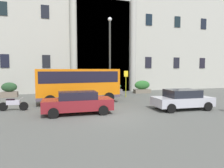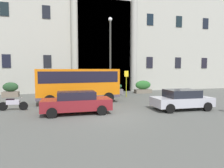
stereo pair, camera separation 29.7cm
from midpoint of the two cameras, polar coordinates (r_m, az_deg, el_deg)
ground_plane at (r=12.13m, az=-0.52°, el=-9.60°), size 80.00×64.00×0.12m
office_building_facade at (r=29.58m, az=-9.86°, el=15.50°), size 43.97×9.67×17.31m
orange_minibus at (r=16.98m, az=-10.35°, el=0.35°), size 7.03×3.01×2.89m
bus_stop_sign at (r=20.19m, az=3.66°, el=0.92°), size 0.44×0.08×2.72m
hedge_planter_entrance_left at (r=22.78m, az=-28.15°, el=-1.57°), size 1.56×0.81×1.53m
hedge_planter_far_west at (r=22.89m, az=-0.05°, el=-1.39°), size 2.04×0.97×1.24m
hedge_planter_west at (r=21.89m, az=-15.78°, el=-1.82°), size 2.15×0.92×1.24m
hedge_planter_entrance_right at (r=23.90m, az=8.46°, el=-0.87°), size 2.04×0.83×1.52m
parked_estate_mid at (r=12.81m, az=-10.66°, el=-5.29°), size 4.40×1.96×1.43m
white_taxi_kerbside at (r=14.81m, az=19.25°, el=-4.21°), size 4.19×2.20×1.42m
scooter_by_planter at (r=15.23m, az=-27.53°, el=-5.27°), size 1.95×0.55×0.89m
lamppost_plaza_centre at (r=20.32m, az=-1.05°, el=9.51°), size 0.40×0.40×8.15m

